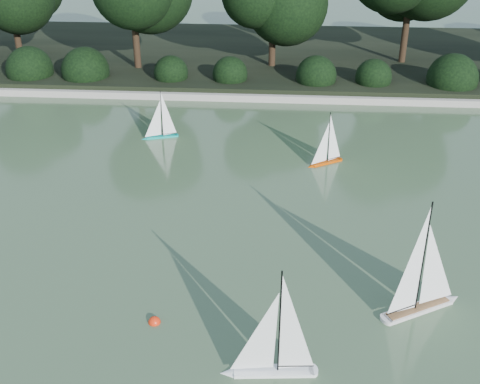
{
  "coord_description": "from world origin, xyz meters",
  "views": [
    {
      "loc": [
        1.36,
        -6.56,
        5.38
      ],
      "look_at": [
        0.71,
        2.32,
        0.7
      ],
      "focal_mm": 45.0,
      "sensor_mm": 36.0,
      "label": 1
    }
  ],
  "objects_px": {
    "sailboat_white_b": "(426,292)",
    "sailboat_orange": "(324,156)",
    "sailboat_white_a": "(267,357)",
    "sailboat_teal": "(158,130)",
    "race_buoy": "(155,322)"
  },
  "relations": [
    {
      "from": "sailboat_white_b",
      "to": "sailboat_white_a",
      "type": "bearing_deg",
      "value": -147.04
    },
    {
      "from": "sailboat_white_a",
      "to": "sailboat_teal",
      "type": "height_order",
      "value": "sailboat_white_a"
    },
    {
      "from": "sailboat_teal",
      "to": "race_buoy",
      "type": "height_order",
      "value": "sailboat_teal"
    },
    {
      "from": "sailboat_white_b",
      "to": "race_buoy",
      "type": "relative_size",
      "value": 10.94
    },
    {
      "from": "sailboat_white_b",
      "to": "sailboat_teal",
      "type": "xyz_separation_m",
      "value": [
        -4.91,
        5.89,
        -0.1
      ]
    },
    {
      "from": "sailboat_white_a",
      "to": "sailboat_teal",
      "type": "xyz_separation_m",
      "value": [
        -2.75,
        7.29,
        -0.07
      ]
    },
    {
      "from": "sailboat_white_b",
      "to": "sailboat_orange",
      "type": "distance_m",
      "value": 4.87
    },
    {
      "from": "sailboat_teal",
      "to": "race_buoy",
      "type": "distance_m",
      "value": 6.57
    },
    {
      "from": "sailboat_white_a",
      "to": "sailboat_white_b",
      "type": "bearing_deg",
      "value": 32.96
    },
    {
      "from": "sailboat_teal",
      "to": "sailboat_orange",
      "type": "bearing_deg",
      "value": -17.14
    },
    {
      "from": "sailboat_orange",
      "to": "race_buoy",
      "type": "distance_m",
      "value": 5.89
    },
    {
      "from": "sailboat_orange",
      "to": "sailboat_white_b",
      "type": "bearing_deg",
      "value": -76.28
    },
    {
      "from": "sailboat_orange",
      "to": "race_buoy",
      "type": "height_order",
      "value": "sailboat_orange"
    },
    {
      "from": "sailboat_white_a",
      "to": "sailboat_teal",
      "type": "relative_size",
      "value": 1.37
    },
    {
      "from": "sailboat_white_b",
      "to": "sailboat_orange",
      "type": "height_order",
      "value": "sailboat_white_b"
    }
  ]
}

